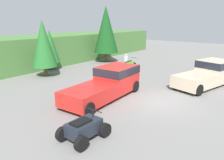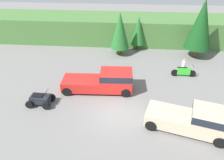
# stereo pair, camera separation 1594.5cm
# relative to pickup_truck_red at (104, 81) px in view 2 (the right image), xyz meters

# --- Properties ---
(ground_plane) EXTENTS (80.00, 80.00, 0.00)m
(ground_plane) POSITION_rel_pickup_truck_red_xyz_m (1.17, -3.15, -0.98)
(ground_plane) COLOR slate
(hillside_backdrop) EXTENTS (44.00, 6.00, 3.20)m
(hillside_backdrop) POSITION_rel_pickup_truck_red_xyz_m (1.17, 12.85, 0.62)
(hillside_backdrop) COLOR #477538
(hillside_backdrop) RESTS_ON ground_plane
(tree_left) EXTENTS (2.18, 2.18, 4.95)m
(tree_left) POSITION_rel_pickup_truck_red_xyz_m (0.88, 7.87, 1.93)
(tree_left) COLOR brown
(tree_left) RESTS_ON ground_plane
(tree_mid_left) EXTENTS (1.77, 1.77, 4.02)m
(tree_mid_left) POSITION_rel_pickup_truck_red_xyz_m (3.02, 9.79, 1.38)
(tree_mid_left) COLOR brown
(tree_mid_left) RESTS_ON ground_plane
(tree_mid_right) EXTENTS (2.88, 2.88, 6.53)m
(tree_mid_right) POSITION_rel_pickup_truck_red_xyz_m (9.61, 7.87, 2.86)
(tree_mid_right) COLOR brown
(tree_mid_right) RESTS_ON ground_plane
(pickup_truck_red) EXTENTS (6.09, 2.41, 1.87)m
(pickup_truck_red) POSITION_rel_pickup_truck_red_xyz_m (0.00, 0.00, 0.00)
(pickup_truck_red) COLOR red
(pickup_truck_red) RESTS_ON ground_plane
(pickup_truck_second) EXTENTS (5.71, 3.47, 1.87)m
(pickup_truck_second) POSITION_rel_pickup_truck_red_xyz_m (6.59, -4.51, -0.00)
(pickup_truck_second) COLOR beige
(pickup_truck_second) RESTS_ON ground_plane
(dirt_bike) EXTENTS (2.36, 0.60, 1.20)m
(dirt_bike) POSITION_rel_pickup_truck_red_xyz_m (7.39, 3.10, -0.48)
(dirt_bike) COLOR black
(dirt_bike) RESTS_ON ground_plane
(quad_atv) EXTENTS (2.04, 1.43, 1.17)m
(quad_atv) POSITION_rel_pickup_truck_red_xyz_m (-4.85, -2.47, -0.52)
(quad_atv) COLOR black
(quad_atv) RESTS_ON ground_plane
(rider_person) EXTENTS (0.38, 0.38, 1.67)m
(rider_person) POSITION_rel_pickup_truck_red_xyz_m (7.39, 3.55, -0.08)
(rider_person) COLOR navy
(rider_person) RESTS_ON ground_plane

